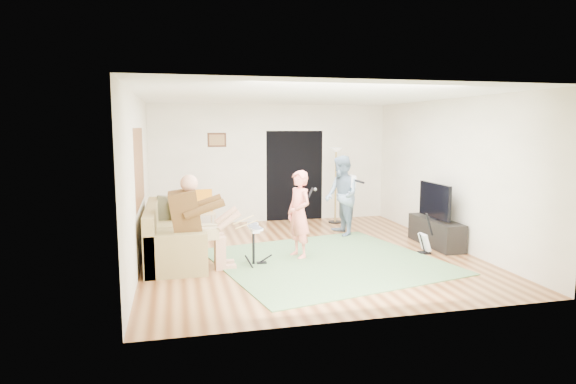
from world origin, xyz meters
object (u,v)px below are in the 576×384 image
at_px(drum_kit, 254,247).
at_px(tv_cabinet, 436,232).
at_px(singer, 299,214).
at_px(dining_chair, 205,217).
at_px(guitar_spare, 425,242).
at_px(sofa, 170,241).
at_px(television, 435,200).
at_px(guitarist, 342,196).
at_px(torchiere_lamp, 336,172).

distance_m(drum_kit, tv_cabinet, 3.53).
bearing_deg(singer, dining_chair, -168.37).
bearing_deg(guitar_spare, singer, 172.94).
height_order(guitar_spare, tv_cabinet, guitar_spare).
xyz_separation_m(singer, tv_cabinet, (2.68, 0.20, -0.49)).
distance_m(singer, tv_cabinet, 2.73).
xyz_separation_m(drum_kit, dining_chair, (-0.59, 2.64, 0.03)).
height_order(sofa, guitar_spare, sofa).
bearing_deg(singer, sofa, -119.36).
distance_m(dining_chair, television, 4.62).
bearing_deg(tv_cabinet, television, 180.00).
bearing_deg(sofa, drum_kit, -26.57).
relative_size(tv_cabinet, television, 1.39).
height_order(tv_cabinet, television, television).
distance_m(guitarist, television, 1.84).
xyz_separation_m(dining_chair, television, (4.04, -2.16, 0.53)).
bearing_deg(sofa, torchiere_lamp, 32.02).
xyz_separation_m(sofa, torchiere_lamp, (3.68, 2.30, 0.88)).
bearing_deg(drum_kit, television, 7.84).
relative_size(dining_chair, tv_cabinet, 0.63).
height_order(singer, torchiere_lamp, torchiere_lamp).
xyz_separation_m(singer, guitar_spare, (2.19, -0.27, -0.53)).
xyz_separation_m(drum_kit, guitarist, (2.08, 1.71, 0.53)).
bearing_deg(torchiere_lamp, television, -66.51).
xyz_separation_m(tv_cabinet, television, (-0.05, 0.00, 0.60)).
relative_size(guitarist, tv_cabinet, 1.16).
xyz_separation_m(sofa, dining_chair, (0.71, 1.99, 0.01)).
bearing_deg(guitar_spare, guitarist, 118.57).
distance_m(drum_kit, dining_chair, 2.70).
xyz_separation_m(sofa, television, (4.75, -0.17, 0.55)).
bearing_deg(guitar_spare, television, 47.33).
height_order(guitarist, torchiere_lamp, torchiere_lamp).
height_order(singer, guitarist, guitarist).
bearing_deg(tv_cabinet, sofa, 177.92).
bearing_deg(dining_chair, singer, -67.43).
distance_m(sofa, guitar_spare, 4.36).
height_order(guitar_spare, torchiere_lamp, torchiere_lamp).
bearing_deg(dining_chair, sofa, -117.87).
bearing_deg(guitar_spare, drum_kit, 179.99).
xyz_separation_m(guitarist, dining_chair, (-2.67, 0.93, -0.50)).
bearing_deg(dining_chair, guitarist, -27.40).
xyz_separation_m(guitarist, tv_cabinet, (1.42, -1.23, -0.56)).
bearing_deg(sofa, singer, -10.14).
relative_size(guitar_spare, tv_cabinet, 0.51).
bearing_deg(tv_cabinet, singer, -175.65).
distance_m(dining_chair, tv_cabinet, 4.63).
xyz_separation_m(guitarist, guitar_spare, (0.93, -1.71, -0.61)).
height_order(sofa, television, television).
relative_size(sofa, tv_cabinet, 1.60).
bearing_deg(television, dining_chair, 151.88).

